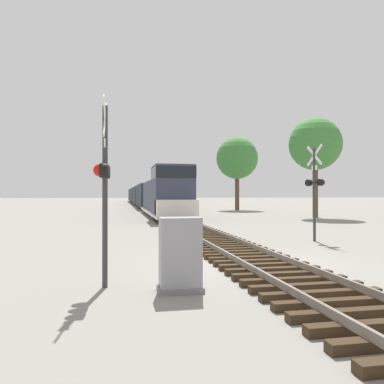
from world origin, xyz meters
TOP-DOWN VIEW (x-y plane):
  - ground_plane at (0.00, 0.00)m, footprint 400.00×400.00m
  - rail_track_bed at (0.00, -0.00)m, footprint 2.60×160.00m
  - freight_train at (0.00, 57.82)m, footprint 2.97×88.44m
  - crossing_signal_near at (-4.32, -2.16)m, footprint 0.34×1.00m
  - crossing_signal_far at (4.55, 4.50)m, footprint 0.54×1.01m
  - relay_cabinet at (-2.69, -2.84)m, footprint 0.96×0.60m
  - tree_far_right at (13.10, 19.73)m, footprint 4.62×4.62m
  - tree_mid_background at (11.22, 36.40)m, footprint 5.47×5.47m

SIDE VIEW (x-z plane):
  - ground_plane at x=0.00m, z-range 0.00..0.00m
  - rail_track_bed at x=0.00m, z-range -0.02..0.29m
  - relay_cabinet at x=-2.69m, z-range -0.01..1.58m
  - freight_train at x=0.00m, z-range -0.29..3.96m
  - crossing_signal_far at x=4.55m, z-range 0.31..4.58m
  - crossing_signal_near at x=-4.32m, z-range 0.35..4.59m
  - tree_far_right at x=13.10m, z-range 2.07..10.91m
  - tree_mid_background at x=11.22m, z-range 2.00..11.57m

